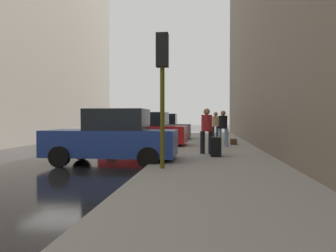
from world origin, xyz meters
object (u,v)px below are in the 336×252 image
(pedestrian_in_red_jacket, at_px, (207,129))
(rolling_suitcase, at_px, (216,147))
(traffic_light, at_px, (162,71))
(parked_gray_coupe, at_px, (160,128))
(fire_hydrant, at_px, (185,135))
(pedestrian_in_jeans, at_px, (223,126))
(parked_blue_sedan, at_px, (113,138))
(duffel_bag, at_px, (234,142))
(parked_red_hatchback, at_px, (145,131))
(pedestrian_in_tan_coat, at_px, (216,125))

(pedestrian_in_red_jacket, distance_m, rolling_suitcase, 1.02)
(traffic_light, distance_m, rolling_suitcase, 4.03)
(parked_gray_coupe, height_order, pedestrian_in_red_jacket, pedestrian_in_red_jacket)
(fire_hydrant, xyz_separation_m, pedestrian_in_jeans, (2.04, -3.91, 0.61))
(fire_hydrant, distance_m, pedestrian_in_jeans, 4.45)
(parked_gray_coupe, height_order, pedestrian_in_jeans, pedestrian_in_jeans)
(traffic_light, relative_size, rolling_suitcase, 3.46)
(parked_blue_sedan, relative_size, pedestrian_in_red_jacket, 2.46)
(pedestrian_in_red_jacket, distance_m, duffel_bag, 4.95)
(parked_red_hatchback, xyz_separation_m, pedestrian_in_tan_coat, (3.61, 3.44, 0.26))
(parked_red_hatchback, relative_size, parked_gray_coupe, 1.01)
(parked_gray_coupe, height_order, duffel_bag, parked_gray_coupe)
(fire_hydrant, height_order, duffel_bag, fire_hydrant)
(fire_hydrant, xyz_separation_m, pedestrian_in_tan_coat, (1.81, -0.03, 0.61))
(traffic_light, height_order, pedestrian_in_jeans, traffic_light)
(pedestrian_in_jeans, bearing_deg, duffel_bag, 65.85)
(traffic_light, relative_size, duffel_bag, 8.18)
(traffic_light, xyz_separation_m, pedestrian_in_jeans, (1.99, 7.03, -1.65))
(pedestrian_in_tan_coat, distance_m, rolling_suitcase, 7.98)
(parked_blue_sedan, relative_size, traffic_light, 1.17)
(parked_blue_sedan, relative_size, rolling_suitcase, 4.04)
(parked_gray_coupe, bearing_deg, pedestrian_in_jeans, -56.35)
(pedestrian_in_tan_coat, bearing_deg, duffel_bag, -71.71)
(fire_hydrant, relative_size, traffic_light, 0.20)
(pedestrian_in_tan_coat, bearing_deg, rolling_suitcase, -91.66)
(pedestrian_in_jeans, bearing_deg, parked_blue_sedan, -125.89)
(parked_red_hatchback, distance_m, pedestrian_in_jeans, 3.87)
(parked_blue_sedan, xyz_separation_m, rolling_suitcase, (3.38, 1.23, -0.36))
(pedestrian_in_jeans, distance_m, rolling_suitcase, 4.15)
(duffel_bag, bearing_deg, traffic_light, -107.18)
(parked_gray_coupe, xyz_separation_m, traffic_light, (1.85, -12.80, 1.91))
(fire_hydrant, xyz_separation_m, pedestrian_in_red_jacket, (1.25, -7.24, 0.61))
(parked_blue_sedan, distance_m, pedestrian_in_red_jacket, 3.64)
(parked_blue_sedan, height_order, pedestrian_in_red_jacket, pedestrian_in_red_jacket)
(parked_red_hatchback, xyz_separation_m, fire_hydrant, (1.80, 3.48, -0.35))
(rolling_suitcase, bearing_deg, parked_red_hatchback, 126.86)
(pedestrian_in_red_jacket, bearing_deg, pedestrian_in_tan_coat, 85.55)
(pedestrian_in_jeans, relative_size, pedestrian_in_tan_coat, 1.00)
(parked_red_hatchback, relative_size, duffel_bag, 9.70)
(fire_hydrant, xyz_separation_m, duffel_bag, (2.64, -2.56, -0.21))
(pedestrian_in_red_jacket, xyz_separation_m, pedestrian_in_jeans, (0.79, 3.33, 0.00))
(pedestrian_in_red_jacket, xyz_separation_m, duffel_bag, (1.39, 4.68, -0.81))
(pedestrian_in_jeans, bearing_deg, pedestrian_in_tan_coat, 93.39)
(traffic_light, distance_m, duffel_bag, 9.11)
(pedestrian_in_jeans, xyz_separation_m, rolling_suitcase, (-0.46, -4.08, -0.61))
(parked_gray_coupe, relative_size, pedestrian_in_red_jacket, 2.47)
(parked_gray_coupe, bearing_deg, pedestrian_in_red_jacket, -71.48)
(pedestrian_in_red_jacket, bearing_deg, parked_blue_sedan, -147.09)
(parked_blue_sedan, relative_size, duffel_bag, 9.56)
(duffel_bag, bearing_deg, parked_gray_coupe, 135.16)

